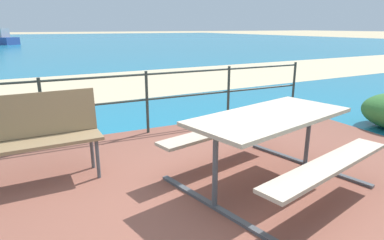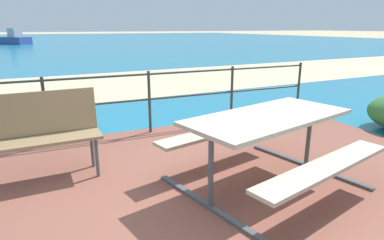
{
  "view_description": "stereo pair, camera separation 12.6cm",
  "coord_description": "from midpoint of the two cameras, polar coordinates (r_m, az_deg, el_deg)",
  "views": [
    {
      "loc": [
        -1.51,
        -2.29,
        1.67
      ],
      "look_at": [
        0.17,
        1.17,
        0.56
      ],
      "focal_mm": 30.32,
      "sensor_mm": 36.0,
      "label": 1
    },
    {
      "loc": [
        -1.4,
        -2.34,
        1.67
      ],
      "look_at": [
        0.17,
        1.17,
        0.56
      ],
      "focal_mm": 30.32,
      "sensor_mm": 36.0,
      "label": 2
    }
  ],
  "objects": [
    {
      "name": "patio_paving",
      "position": [
        3.19,
        7.18,
        -15.03
      ],
      "size": [
        6.4,
        5.2,
        0.06
      ],
      "primitive_type": "cube",
      "color": "brown",
      "rests_on": "ground"
    },
    {
      "name": "beach_strip",
      "position": [
        10.08,
        -15.55,
        5.98
      ],
      "size": [
        54.16,
        7.21,
        0.01
      ],
      "primitive_type": "cube",
      "rotation": [
        0.0,
        0.0,
        0.04
      ],
      "color": "beige",
      "rests_on": "ground"
    },
    {
      "name": "picnic_table",
      "position": [
        3.38,
        14.21,
        -2.08
      ],
      "size": [
        2.1,
        1.96,
        0.76
      ],
      "rotation": [
        0.0,
        0.0,
        0.25
      ],
      "color": "#BCAD93",
      "rests_on": "patio_paving"
    },
    {
      "name": "park_bench",
      "position": [
        3.79,
        -26.52,
        -1.65
      ],
      "size": [
        1.52,
        0.48,
        0.95
      ],
      "rotation": [
        0.0,
        0.0,
        0.04
      ],
      "color": "#8C704C",
      "rests_on": "patio_paving"
    },
    {
      "name": "railing_fence",
      "position": [
        5.03,
        -6.83,
        4.62
      ],
      "size": [
        5.94,
        0.04,
        0.97
      ],
      "color": "#2D3833",
      "rests_on": "patio_paving"
    },
    {
      "name": "sea_water",
      "position": [
        42.37,
        -22.69,
        12.62
      ],
      "size": [
        90.0,
        90.0,
        0.01
      ],
      "primitive_type": "cube",
      "color": "teal",
      "rests_on": "ground"
    },
    {
      "name": "boat_near",
      "position": [
        37.35,
        -28.79,
        12.34
      ],
      "size": [
        3.33,
        3.49,
        1.53
      ],
      "rotation": [
        0.0,
        0.0,
        2.31
      ],
      "color": "#2D478C",
      "rests_on": "sea_water"
    },
    {
      "name": "ground_plane",
      "position": [
        3.2,
        7.16,
        -15.49
      ],
      "size": [
        240.0,
        240.0,
        0.0
      ],
      "primitive_type": "plane",
      "color": "tan"
    }
  ]
}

